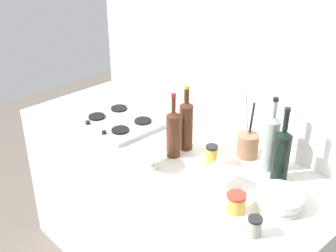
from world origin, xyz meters
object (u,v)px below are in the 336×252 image
plate_stack (279,199)px  wine_bottle_mid_left (173,133)px  butter_dish (221,178)px  condiment_jar_spare (236,203)px  stovetop_hob (120,121)px  condiment_jar_rear (211,155)px  mixing_bowl (151,159)px  condiment_jar_front (255,226)px  utensil_crock (248,144)px  wine_bottle_leftmost (282,154)px  wine_bottle_mid_right (271,142)px  wine_bottle_rightmost (186,124)px

plate_stack → wine_bottle_mid_left: 0.58m
butter_dish → condiment_jar_spare: 0.19m
stovetop_hob → condiment_jar_rear: bearing=5.4°
mixing_bowl → stovetop_hob: bearing=160.3°
stovetop_hob → wine_bottle_mid_left: bearing=-1.5°
stovetop_hob → wine_bottle_mid_left: size_ratio=1.30×
stovetop_hob → condiment_jar_front: 1.07m
stovetop_hob → plate_stack: bearing=2.2°
wine_bottle_mid_left → utensil_crock: 0.36m
plate_stack → condiment_jar_spare: (-0.09, -0.16, 0.01)m
wine_bottle_leftmost → condiment_jar_spare: (0.02, -0.32, -0.09)m
mixing_bowl → condiment_jar_front: (0.61, -0.02, -0.00)m
wine_bottle_mid_left → wine_bottle_mid_right: (0.38, 0.24, 0.02)m
wine_bottle_mid_right → utensil_crock: (-0.13, 0.02, -0.08)m
plate_stack → condiment_jar_rear: (-0.39, 0.02, 0.02)m
condiment_jar_rear → wine_bottle_rightmost: bearing=173.6°
plate_stack → condiment_jar_rear: 0.39m
stovetop_hob → mixing_bowl: 0.48m
wine_bottle_rightmost → wine_bottle_mid_right: bearing=21.1°
mixing_bowl → condiment_jar_spare: condiment_jar_spare is taller
wine_bottle_mid_left → condiment_jar_rear: 0.21m
utensil_crock → mixing_bowl: bearing=-120.5°
wine_bottle_rightmost → wine_bottle_leftmost: bearing=14.2°
condiment_jar_rear → condiment_jar_front: bearing=-28.8°
wine_bottle_mid_right → condiment_jar_front: bearing=-60.0°
wine_bottle_mid_right → wine_bottle_leftmost: bearing=-20.9°
wine_bottle_leftmost → wine_bottle_rightmost: 0.48m
wine_bottle_leftmost → mixing_bowl: (-0.46, -0.36, -0.09)m
wine_bottle_leftmost → wine_bottle_rightmost: bearing=-165.8°
mixing_bowl → utensil_crock: 0.47m
wine_bottle_mid_left → wine_bottle_rightmost: (-0.01, 0.09, 0.01)m
stovetop_hob → wine_bottle_leftmost: 0.93m
condiment_jar_front → stovetop_hob: bearing=170.5°
mixing_bowl → wine_bottle_leftmost: bearing=38.2°
wine_bottle_mid_left → butter_dish: (0.32, -0.02, -0.09)m
wine_bottle_rightmost → butter_dish: size_ratio=2.42×
stovetop_hob → wine_bottle_rightmost: (0.44, 0.08, 0.12)m
wine_bottle_leftmost → wine_bottle_mid_left: size_ratio=1.07×
wine_bottle_mid_left → butter_dish: 0.33m
wine_bottle_leftmost → mixing_bowl: wine_bottle_leftmost is taller
wine_bottle_rightmost → mixing_bowl: wine_bottle_rightmost is taller
plate_stack → butter_dish: bearing=-165.5°
stovetop_hob → wine_bottle_leftmost: wine_bottle_leftmost is taller
plate_stack → condiment_jar_spare: bearing=-120.7°
utensil_crock → condiment_jar_front: bearing=-49.0°
wine_bottle_rightmost → mixing_bowl: 0.26m
wine_bottle_rightmost → stovetop_hob: bearing=-169.5°
mixing_bowl → condiment_jar_front: size_ratio=1.87×
butter_dish → utensil_crock: utensil_crock is taller
wine_bottle_leftmost → wine_bottle_mid_left: (-0.46, -0.21, -0.00)m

